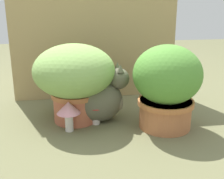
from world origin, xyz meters
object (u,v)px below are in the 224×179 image
mushroom_ornament_red (96,106)px  mushroom_ornament_pink (69,110)px  grass_planter (74,76)px  leafy_planter (167,84)px  cat (101,99)px

mushroom_ornament_red → mushroom_ornament_pink: 0.15m
grass_planter → leafy_planter: 0.47m
mushroom_ornament_pink → cat: bearing=29.5°
mushroom_ornament_pink → leafy_planter: bearing=-3.5°
grass_planter → mushroom_ornament_red: grass_planter is taller
cat → mushroom_ornament_red: bearing=-131.7°
mushroom_ornament_pink → mushroom_ornament_red: bearing=23.2°
leafy_planter → mushroom_ornament_red: size_ratio=2.93×
grass_planter → mushroom_ornament_pink: bearing=-106.1°
leafy_planter → mushroom_ornament_red: (-0.34, 0.09, -0.12)m
mushroom_ornament_red → mushroom_ornament_pink: bearing=-156.8°
grass_planter → leafy_planter: (0.44, -0.16, -0.02)m
leafy_planter → cat: 0.35m
cat → mushroom_ornament_pink: cat is taller
cat → leafy_planter: bearing=-22.3°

